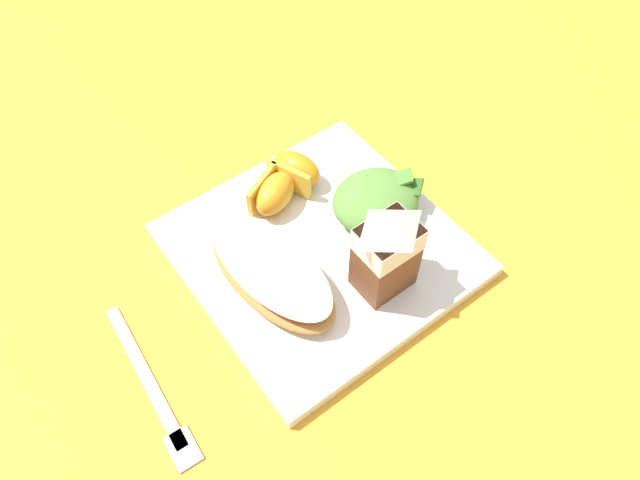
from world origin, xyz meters
TOP-DOWN VIEW (x-y plane):
  - ground at (0.00, 0.00)m, footprint 3.00×3.00m
  - white_plate at (0.00, 0.00)m, footprint 0.28×0.28m
  - cheesy_pizza_bread at (0.07, 0.01)m, footprint 0.10×0.18m
  - green_salad_pile at (-0.08, -0.00)m, footprint 0.10×0.09m
  - milk_carton at (-0.02, 0.08)m, footprint 0.06×0.05m
  - orange_wedge_front at (-0.03, -0.09)m, footprint 0.06×0.07m
  - orange_wedge_middle at (0.01, -0.08)m, footprint 0.07×0.06m
  - metal_fork at (0.22, 0.04)m, footprint 0.03×0.19m

SIDE VIEW (x-z plane):
  - ground at x=0.00m, z-range 0.00..0.00m
  - metal_fork at x=0.22m, z-range 0.00..0.01m
  - white_plate at x=0.00m, z-range 0.00..0.02m
  - cheesy_pizza_bread at x=0.07m, z-range 0.02..0.05m
  - orange_wedge_front at x=-0.03m, z-range 0.02..0.06m
  - orange_wedge_middle at x=0.01m, z-range 0.02..0.06m
  - green_salad_pile at x=-0.08m, z-range 0.01..0.06m
  - milk_carton at x=-0.02m, z-range 0.02..0.13m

